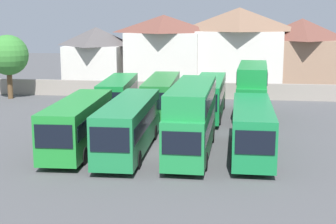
{
  "coord_description": "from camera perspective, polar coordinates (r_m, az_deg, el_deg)",
  "views": [
    {
      "loc": [
        4.79,
        -31.85,
        9.07
      ],
      "look_at": [
        0.0,
        3.0,
        2.26
      ],
      "focal_mm": 52.82,
      "sensor_mm": 36.0,
      "label": 1
    }
  ],
  "objects": [
    {
      "name": "house_terrace_centre",
      "position": [
        63.43,
        -0.5,
        7.04
      ],
      "size": [
        9.53,
        7.24,
        9.3
      ],
      "color": "silver",
      "rests_on": "ground"
    },
    {
      "name": "bus_1",
      "position": [
        34.34,
        -10.3,
        -1.14
      ],
      "size": [
        3.11,
        10.97,
        3.46
      ],
      "rotation": [
        0.0,
        0.0,
        -1.52
      ],
      "color": "#208931",
      "rests_on": "ground"
    },
    {
      "name": "bus_5",
      "position": [
        47.18,
        -5.74,
        2.12
      ],
      "size": [
        3.32,
        10.71,
        3.26
      ],
      "rotation": [
        0.0,
        0.0,
        -1.49
      ],
      "color": "#168235",
      "rests_on": "ground"
    },
    {
      "name": "bus_4",
      "position": [
        33.01,
        9.69,
        -1.7
      ],
      "size": [
        2.63,
        10.76,
        3.37
      ],
      "rotation": [
        0.0,
        0.0,
        -1.57
      ],
      "color": "#177C3F",
      "rests_on": "ground"
    },
    {
      "name": "bus_6",
      "position": [
        46.14,
        -0.72,
        2.11
      ],
      "size": [
        3.03,
        11.58,
        3.45
      ],
      "rotation": [
        0.0,
        0.0,
        -1.53
      ],
      "color": "#227C32",
      "rests_on": "ground"
    },
    {
      "name": "ground",
      "position": [
        50.89,
        2.3,
        0.68
      ],
      "size": [
        140.0,
        140.0,
        0.0
      ],
      "primitive_type": "plane",
      "color": "#4C4C4F"
    },
    {
      "name": "depot_boundary_wall",
      "position": [
        55.8,
        2.82,
        2.52
      ],
      "size": [
        56.0,
        0.5,
        1.8
      ],
      "primitive_type": "cube",
      "color": "gray",
      "rests_on": "ground"
    },
    {
      "name": "bus_2",
      "position": [
        33.36,
        -4.48,
        -1.29
      ],
      "size": [
        2.87,
        11.74,
        3.52
      ],
      "rotation": [
        0.0,
        0.0,
        -1.55
      ],
      "color": "#1E7D42",
      "rests_on": "ground"
    },
    {
      "name": "house_terrace_left",
      "position": [
        65.6,
        -8.24,
        6.37
      ],
      "size": [
        7.49,
        7.79,
        7.74
      ],
      "color": "silver",
      "rests_on": "ground"
    },
    {
      "name": "house_terrace_far_right",
      "position": [
        64.98,
        15.08,
        6.57
      ],
      "size": [
        8.44,
        8.33,
        8.86
      ],
      "color": "#9E7A60",
      "rests_on": "ground"
    },
    {
      "name": "bus_8",
      "position": [
        45.53,
        9.7,
        2.77
      ],
      "size": [
        2.97,
        10.16,
        4.81
      ],
      "rotation": [
        0.0,
        0.0,
        -1.62
      ],
      "color": "#178337",
      "rests_on": "ground"
    },
    {
      "name": "bus_3",
      "position": [
        32.74,
        2.78,
        -0.37
      ],
      "size": [
        2.73,
        11.1,
        4.69
      ],
      "rotation": [
        0.0,
        0.0,
        -1.58
      ],
      "color": "#1E8640",
      "rests_on": "ground"
    },
    {
      "name": "tree_left_of_lot",
      "position": [
        57.86,
        -17.96,
        6.23
      ],
      "size": [
        4.46,
        4.46,
        7.11
      ],
      "color": "brown",
      "rests_on": "ground"
    },
    {
      "name": "bus_7",
      "position": [
        45.64,
        4.77,
        1.96
      ],
      "size": [
        2.76,
        11.89,
        3.43
      ],
      "rotation": [
        0.0,
        0.0,
        -1.59
      ],
      "color": "#14833B",
      "rests_on": "ground"
    },
    {
      "name": "house_terrace_right",
      "position": [
        63.53,
        8.15,
        7.36
      ],
      "size": [
        11.16,
        6.84,
        10.2
      ],
      "color": "silver",
      "rests_on": "ground"
    }
  ]
}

